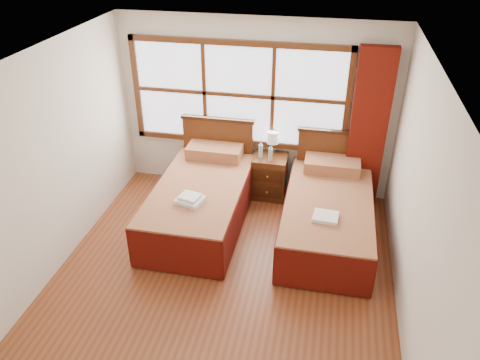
# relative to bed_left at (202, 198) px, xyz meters

# --- Properties ---
(floor) EXTENTS (4.50, 4.50, 0.00)m
(floor) POSITION_rel_bed_left_xyz_m (0.55, -1.20, -0.35)
(floor) COLOR brown
(floor) RESTS_ON ground
(ceiling) EXTENTS (4.50, 4.50, 0.00)m
(ceiling) POSITION_rel_bed_left_xyz_m (0.55, -1.20, 2.25)
(ceiling) COLOR white
(ceiling) RESTS_ON wall_back
(wall_back) EXTENTS (4.00, 0.00, 4.00)m
(wall_back) POSITION_rel_bed_left_xyz_m (0.55, 1.05, 0.95)
(wall_back) COLOR silver
(wall_back) RESTS_ON floor
(wall_left) EXTENTS (0.00, 4.50, 4.50)m
(wall_left) POSITION_rel_bed_left_xyz_m (-1.45, -1.20, 0.95)
(wall_left) COLOR silver
(wall_left) RESTS_ON floor
(wall_right) EXTENTS (0.00, 4.50, 4.50)m
(wall_right) POSITION_rel_bed_left_xyz_m (2.55, -1.20, 0.95)
(wall_right) COLOR silver
(wall_right) RESTS_ON floor
(window) EXTENTS (3.16, 0.06, 1.56)m
(window) POSITION_rel_bed_left_xyz_m (0.30, 1.02, 1.15)
(window) COLOR white
(window) RESTS_ON wall_back
(curtain) EXTENTS (0.50, 0.16, 2.30)m
(curtain) POSITION_rel_bed_left_xyz_m (2.15, 0.91, 0.82)
(curtain) COLOR #68140A
(curtain) RESTS_ON wall_back
(bed_left) EXTENTS (1.17, 2.28, 1.15)m
(bed_left) POSITION_rel_bed_left_xyz_m (0.00, 0.00, 0.00)
(bed_left) COLOR #371B0B
(bed_left) RESTS_ON floor
(bed_right) EXTENTS (1.13, 2.19, 1.10)m
(bed_right) POSITION_rel_bed_left_xyz_m (1.72, 0.00, -0.01)
(bed_right) COLOR #371B0B
(bed_right) RESTS_ON floor
(nightstand) EXTENTS (0.50, 0.49, 0.66)m
(nightstand) POSITION_rel_bed_left_xyz_m (0.82, 0.80, -0.02)
(nightstand) COLOR #552A12
(nightstand) RESTS_ON floor
(towels_left) EXTENTS (0.38, 0.35, 0.10)m
(towels_left) POSITION_rel_bed_left_xyz_m (-0.01, -0.52, 0.31)
(towels_left) COLOR white
(towels_left) RESTS_ON bed_left
(towels_right) EXTENTS (0.32, 0.28, 0.05)m
(towels_right) POSITION_rel_bed_left_xyz_m (1.69, -0.50, 0.26)
(towels_right) COLOR white
(towels_right) RESTS_ON bed_right
(lamp) EXTENTS (0.18, 0.18, 0.35)m
(lamp) POSITION_rel_bed_left_xyz_m (0.83, 0.93, 0.56)
(lamp) COLOR gold
(lamp) RESTS_ON nightstand
(bottle_near) EXTENTS (0.06, 0.06, 0.23)m
(bottle_near) POSITION_rel_bed_left_xyz_m (0.68, 0.75, 0.42)
(bottle_near) COLOR #A0C1CE
(bottle_near) RESTS_ON nightstand
(bottle_far) EXTENTS (0.06, 0.06, 0.22)m
(bottle_far) POSITION_rel_bed_left_xyz_m (0.84, 0.69, 0.41)
(bottle_far) COLOR #A0C1CE
(bottle_far) RESTS_ON nightstand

